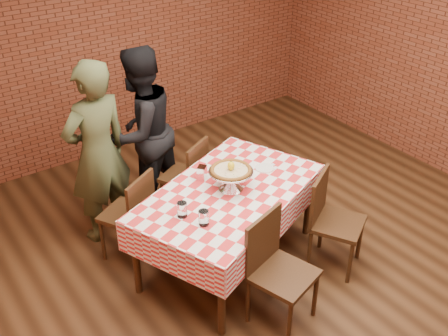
% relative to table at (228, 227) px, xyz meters
% --- Properties ---
extents(ground, '(6.00, 6.00, 0.00)m').
position_rel_table_xyz_m(ground, '(0.20, -0.46, -0.38)').
color(ground, black).
rests_on(ground, ground).
extents(back_wall, '(5.50, 0.00, 5.50)m').
position_rel_table_xyz_m(back_wall, '(0.20, 2.54, 1.08)').
color(back_wall, brown).
rests_on(back_wall, ground).
extents(table, '(1.91, 1.54, 0.75)m').
position_rel_table_xyz_m(table, '(0.00, 0.00, 0.00)').
color(table, '#3C2210').
rests_on(table, ground).
extents(tablecloth, '(1.96, 1.58, 0.29)m').
position_rel_table_xyz_m(tablecloth, '(0.00, 0.00, 0.24)').
color(tablecloth, red).
rests_on(tablecloth, table).
extents(pizza_stand, '(0.53, 0.53, 0.17)m').
position_rel_table_xyz_m(pizza_stand, '(0.04, 0.02, 0.47)').
color(pizza_stand, silver).
rests_on(pizza_stand, tablecloth).
extents(pizza, '(0.48, 0.48, 0.03)m').
position_rel_table_xyz_m(pizza, '(0.04, 0.02, 0.56)').
color(pizza, beige).
rests_on(pizza, pizza_stand).
extents(lemon, '(0.08, 0.08, 0.08)m').
position_rel_table_xyz_m(lemon, '(0.04, 0.02, 0.60)').
color(lemon, yellow).
rests_on(lemon, pizza).
extents(water_glass_left, '(0.10, 0.10, 0.13)m').
position_rel_table_xyz_m(water_glass_left, '(-0.43, -0.27, 0.45)').
color(water_glass_left, white).
rests_on(water_glass_left, tablecloth).
extents(water_glass_right, '(0.10, 0.10, 0.13)m').
position_rel_table_xyz_m(water_glass_right, '(-0.51, -0.08, 0.45)').
color(water_glass_right, white).
rests_on(water_glass_right, tablecloth).
extents(side_plate, '(0.22, 0.22, 0.01)m').
position_rel_table_xyz_m(side_plate, '(0.48, 0.10, 0.39)').
color(side_plate, white).
rests_on(side_plate, tablecloth).
extents(sweetener_packet_a, '(0.06, 0.05, 0.00)m').
position_rel_table_xyz_m(sweetener_packet_a, '(0.56, 0.06, 0.39)').
color(sweetener_packet_a, white).
rests_on(sweetener_packet_a, tablecloth).
extents(sweetener_packet_b, '(0.05, 0.04, 0.00)m').
position_rel_table_xyz_m(sweetener_packet_b, '(0.57, 0.11, 0.39)').
color(sweetener_packet_b, white).
rests_on(sweetener_packet_b, tablecloth).
extents(condiment_caddy, '(0.11, 0.11, 0.12)m').
position_rel_table_xyz_m(condiment_caddy, '(-0.08, 0.29, 0.45)').
color(condiment_caddy, silver).
rests_on(condiment_caddy, tablecloth).
extents(chair_near_left, '(0.55, 0.55, 0.92)m').
position_rel_table_xyz_m(chair_near_left, '(-0.07, -0.81, 0.09)').
color(chair_near_left, '#3C2210').
rests_on(chair_near_left, ground).
extents(chair_near_right, '(0.57, 0.57, 0.90)m').
position_rel_table_xyz_m(chair_near_right, '(0.74, -0.59, 0.08)').
color(chair_near_right, '#3C2210').
rests_on(chair_near_right, ground).
extents(chair_far_left, '(0.53, 0.53, 0.87)m').
position_rel_table_xyz_m(chair_far_left, '(-0.69, 0.60, 0.06)').
color(chair_far_left, '#3C2210').
rests_on(chair_far_left, ground).
extents(chair_far_right, '(0.51, 0.51, 0.86)m').
position_rel_table_xyz_m(chair_far_right, '(0.06, 0.85, 0.05)').
color(chair_far_right, '#3C2210').
rests_on(chair_far_right, ground).
extents(diner_olive, '(0.70, 0.52, 1.77)m').
position_rel_table_xyz_m(diner_olive, '(-0.71, 1.02, 0.51)').
color(diner_olive, '#3E4628').
rests_on(diner_olive, ground).
extents(diner_black, '(0.99, 0.88, 1.71)m').
position_rel_table_xyz_m(diner_black, '(-0.17, 1.24, 0.48)').
color(diner_black, black).
rests_on(diner_black, ground).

